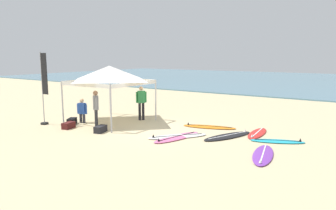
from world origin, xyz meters
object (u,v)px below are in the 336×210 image
object	(u,v)px
surfboard_red	(257,133)
person_grey	(96,107)
surfboard_white	(178,136)
person_blue	(82,110)
surfboard_purple	(263,155)
banner_flag	(44,92)
canopy_tent	(110,73)
surfboard_pink	(177,137)
gear_bag_by_pole	(101,129)
gear_bag_near_tent	(72,121)
surfboard_black	(228,136)
surfboard_orange	(209,127)
surfboard_cyan	(278,141)
gear_bag_on_sand	(69,125)
person_green	(141,101)

from	to	relation	value
surfboard_red	person_grey	xyz separation A→B (m)	(-6.25, -3.08, 0.95)
surfboard_white	person_blue	distance (m)	5.30
surfboard_purple	banner_flag	bearing A→B (deg)	-173.63
canopy_tent	surfboard_pink	size ratio (longest dim) A/B	1.32
surfboard_white	gear_bag_by_pole	bearing A→B (deg)	-159.59
gear_bag_near_tent	person_blue	bearing A→B (deg)	65.87
surfboard_black	person_blue	distance (m)	7.10
canopy_tent	surfboard_pink	world-z (taller)	canopy_tent
surfboard_pink	gear_bag_near_tent	bearing A→B (deg)	-173.41
surfboard_black	gear_bag_by_pole	bearing A→B (deg)	-154.03
surfboard_black	surfboard_orange	xyz separation A→B (m)	(-1.37, 1.06, 0.00)
surfboard_red	surfboard_cyan	bearing A→B (deg)	-36.55
surfboard_red	gear_bag_on_sand	bearing A→B (deg)	-153.05
surfboard_pink	canopy_tent	bearing A→B (deg)	170.15
surfboard_purple	surfboard_black	bearing A→B (deg)	140.10
banner_flag	gear_bag_by_pole	bearing A→B (deg)	6.60
person_blue	gear_bag_by_pole	world-z (taller)	person_blue
person_blue	person_grey	bearing A→B (deg)	-18.17
person_blue	banner_flag	size ratio (longest dim) A/B	0.35
surfboard_orange	person_green	xyz separation A→B (m)	(-3.62, -0.38, 0.95)
surfboard_white	banner_flag	bearing A→B (deg)	-166.42
person_grey	banner_flag	size ratio (longest dim) A/B	0.50
surfboard_orange	banner_flag	world-z (taller)	banner_flag
surfboard_pink	person_blue	distance (m)	5.36
surfboard_pink	gear_bag_on_sand	world-z (taller)	gear_bag_on_sand
surfboard_cyan	person_grey	size ratio (longest dim) A/B	1.19
person_grey	banner_flag	world-z (taller)	banner_flag
surfboard_pink	person_green	bearing A→B (deg)	149.66
person_blue	banner_flag	distance (m)	1.91
surfboard_red	gear_bag_near_tent	bearing A→B (deg)	-159.01
canopy_tent	person_grey	xyz separation A→B (m)	(0.50, -1.42, -1.40)
surfboard_cyan	gear_bag_by_pole	world-z (taller)	gear_bag_by_pole
surfboard_purple	surfboard_white	xyz separation A→B (m)	(-3.58, 0.43, -0.00)
surfboard_cyan	gear_bag_on_sand	bearing A→B (deg)	-160.52
surfboard_purple	surfboard_white	world-z (taller)	same
person_blue	gear_bag_on_sand	bearing A→B (deg)	-70.61
gear_bag_near_tent	banner_flag	bearing A→B (deg)	-140.60
canopy_tent	surfboard_purple	bearing A→B (deg)	-7.55
canopy_tent	surfboard_cyan	distance (m)	8.19
canopy_tent	surfboard_cyan	xyz separation A→B (m)	(7.79, 0.89, -2.35)
canopy_tent	gear_bag_by_pole	bearing A→B (deg)	-57.63
surfboard_orange	canopy_tent	bearing A→B (deg)	-160.44
surfboard_white	canopy_tent	bearing A→B (deg)	171.87
banner_flag	gear_bag_by_pole	size ratio (longest dim) A/B	5.67
surfboard_red	person_grey	size ratio (longest dim) A/B	1.26
person_grey	banner_flag	distance (m)	2.80
surfboard_cyan	gear_bag_near_tent	bearing A→B (deg)	-165.76
canopy_tent	gear_bag_by_pole	distance (m)	3.08
surfboard_cyan	person_green	xyz separation A→B (m)	(-6.86, 0.34, 0.95)
person_grey	surfboard_cyan	bearing A→B (deg)	17.58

